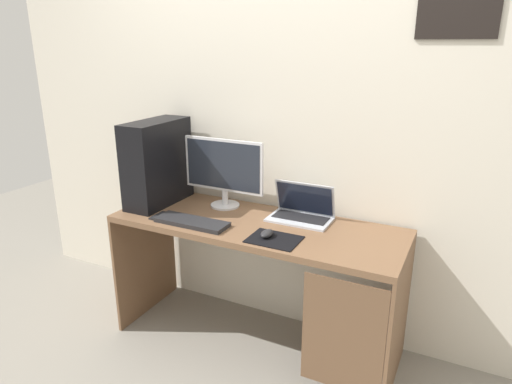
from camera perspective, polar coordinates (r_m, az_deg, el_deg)
The scene contains 10 objects.
ground_plane at distance 2.91m, azimuth 0.00°, elevation -18.17°, with size 8.00×8.00×0.00m, color gray.
wall_back at distance 2.68m, azimuth 3.27°, elevation 9.09°, with size 4.00×0.05×2.60m.
desk at distance 2.57m, azimuth 0.34°, elevation -7.12°, with size 1.64×0.59×0.77m.
pc_tower at distance 2.83m, azimuth -12.30°, elevation 3.62°, with size 0.19×0.47×0.51m, color black.
monitor at distance 2.71m, azimuth -4.10°, elevation 2.74°, with size 0.52×0.18×0.42m.
laptop at distance 2.58m, azimuth 5.73°, elevation -2.49°, with size 0.35×0.21×0.21m.
keyboard at distance 2.53m, azimuth -8.07°, elevation -3.76°, with size 0.42×0.14×0.02m, color #232326.
mousepad at distance 2.31m, azimuth 2.29°, elevation -5.97°, with size 0.26×0.20×0.01m, color black.
mouse_left at distance 2.33m, azimuth 1.39°, elevation -5.25°, with size 0.06×0.10×0.03m, color #232326.
cell_phone at distance 2.66m, azimuth -11.91°, elevation -2.97°, with size 0.07×0.13×0.01m, color #232326.
Camera 1 is at (1.04, -2.09, 1.72)m, focal length 31.80 mm.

